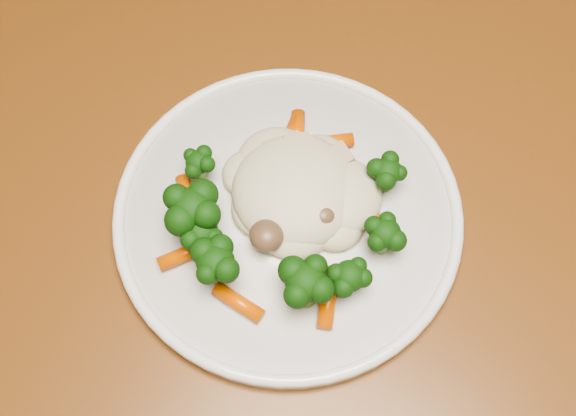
{
  "coord_description": "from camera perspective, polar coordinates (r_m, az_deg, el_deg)",
  "views": [
    {
      "loc": [
        -0.04,
        -0.28,
        1.28
      ],
      "look_at": [
        -0.14,
        -0.05,
        0.77
      ],
      "focal_mm": 45.0,
      "sensor_mm": 36.0,
      "label": 1
    }
  ],
  "objects": [
    {
      "name": "dining_table",
      "position": [
        0.7,
        8.18,
        -4.68
      ],
      "size": [
        1.12,
        0.76,
        0.75
      ],
      "rotation": [
        0.0,
        0.0,
        0.02
      ],
      "color": "brown",
      "rests_on": "ground"
    },
    {
      "name": "meal",
      "position": [
        0.55,
        -0.49,
        -0.17
      ],
      "size": [
        0.19,
        0.18,
        0.05
      ],
      "color": "beige",
      "rests_on": "plate"
    },
    {
      "name": "plate",
      "position": [
        0.58,
        0.0,
        -0.59
      ],
      "size": [
        0.28,
        0.28,
        0.01
      ],
      "primitive_type": "cylinder",
      "color": "white",
      "rests_on": "dining_table"
    }
  ]
}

